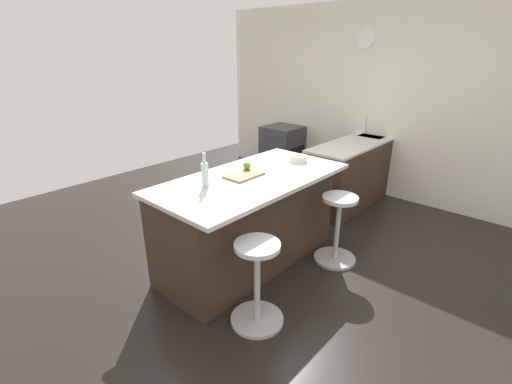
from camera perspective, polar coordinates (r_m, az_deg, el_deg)
ground_plane at (r=4.11m, az=-0.48°, el=-8.85°), size 7.09×7.09×0.00m
interior_partition_left at (r=5.78m, az=17.68°, el=13.69°), size 0.15×5.46×2.76m
sink_cabinet at (r=5.60m, az=16.59°, el=3.81°), size 2.33×0.60×1.17m
oven_range at (r=6.35m, az=4.24°, el=6.57°), size 0.60×0.61×0.86m
kitchen_island at (r=3.65m, az=-1.14°, el=-4.42°), size 1.98×0.98×0.96m
stool_by_window at (r=3.82m, az=12.80°, el=-6.07°), size 0.44×0.44×0.73m
stool_middle at (r=2.94m, az=0.19°, el=-14.75°), size 0.44×0.44×0.73m
cutting_board at (r=3.46m, az=-1.98°, el=2.70°), size 0.36×0.24×0.02m
apple_green at (r=3.58m, az=-1.46°, el=4.22°), size 0.08×0.08×0.08m
water_bottle at (r=3.18m, az=-8.14°, el=2.88°), size 0.06×0.06×0.31m
fruit_bowl at (r=3.93m, az=6.77°, el=5.38°), size 0.19×0.19×0.07m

